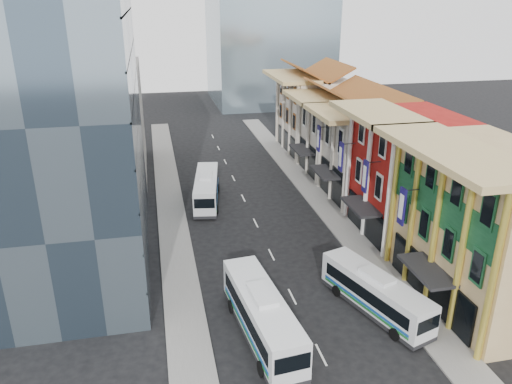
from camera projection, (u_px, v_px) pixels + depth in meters
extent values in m
plane|color=black|center=(326.00, 365.00, 32.12)|extent=(200.00, 200.00, 0.00)
cube|color=slate|center=(333.00, 215.00, 53.74)|extent=(3.00, 90.00, 0.15)
cube|color=slate|center=(174.00, 230.00, 50.46)|extent=(3.00, 90.00, 0.15)
cube|color=tan|center=(486.00, 228.00, 37.16)|extent=(8.00, 14.00, 12.00)
cube|color=maroon|center=(408.00, 175.00, 48.07)|extent=(8.00, 10.00, 12.00)
cube|color=beige|center=(367.00, 156.00, 57.08)|extent=(8.00, 9.00, 10.00)
cube|color=beige|center=(339.00, 136.00, 65.26)|extent=(8.00, 9.00, 10.00)
cube|color=beige|center=(314.00, 115.00, 74.63)|extent=(8.00, 12.00, 11.00)
cube|color=#3C4E5F|center=(59.00, 90.00, 40.59)|extent=(12.00, 26.00, 30.00)
cube|color=gray|center=(103.00, 121.00, 64.65)|extent=(10.00, 18.00, 14.00)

